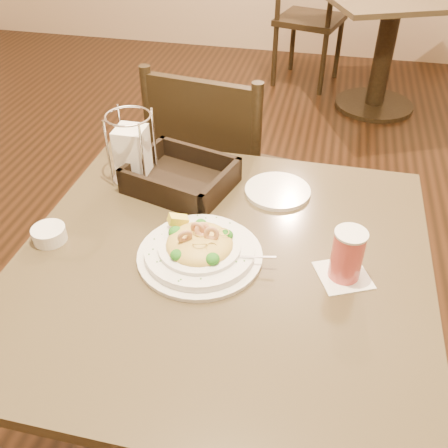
% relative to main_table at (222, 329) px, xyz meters
% --- Properties ---
extents(ground, '(7.00, 7.00, 0.00)m').
position_rel_main_table_xyz_m(ground, '(0.00, 0.00, -0.51)').
color(ground, black).
rests_on(ground, ground).
extents(main_table, '(0.90, 0.90, 0.75)m').
position_rel_main_table_xyz_m(main_table, '(0.00, 0.00, 0.00)').
color(main_table, black).
rests_on(main_table, ground).
extents(background_table, '(1.18, 1.18, 0.75)m').
position_rel_main_table_xyz_m(background_table, '(0.48, 2.54, 0.00)').
color(background_table, black).
rests_on(background_table, ground).
extents(dining_chair_near, '(0.48, 0.48, 0.93)m').
position_rel_main_table_xyz_m(dining_chair_near, '(-0.18, 0.70, -0.01)').
color(dining_chair_near, black).
rests_on(dining_chair_near, ground).
extents(dining_chair_far, '(0.51, 0.51, 0.93)m').
position_rel_main_table_xyz_m(dining_chair_far, '(-0.04, 2.84, -0.01)').
color(dining_chair_far, black).
rests_on(dining_chair_far, ground).
extents(pasta_bowl, '(0.31, 0.28, 0.09)m').
position_rel_main_table_xyz_m(pasta_bowl, '(-0.05, -0.01, 0.26)').
color(pasta_bowl, white).
rests_on(pasta_bowl, main_table).
extents(drink_glass, '(0.14, 0.14, 0.12)m').
position_rel_main_table_xyz_m(drink_glass, '(0.26, 0.00, 0.29)').
color(drink_glass, white).
rests_on(drink_glass, main_table).
extents(bread_basket, '(0.30, 0.27, 0.07)m').
position_rel_main_table_xyz_m(bread_basket, '(-0.17, 0.25, 0.26)').
color(bread_basket, black).
rests_on(bread_basket, main_table).
extents(napkin_caddy, '(0.12, 0.12, 0.19)m').
position_rel_main_table_xyz_m(napkin_caddy, '(-0.30, 0.26, 0.32)').
color(napkin_caddy, silver).
rests_on(napkin_caddy, main_table).
extents(side_plate, '(0.22, 0.22, 0.01)m').
position_rel_main_table_xyz_m(side_plate, '(0.08, 0.28, 0.24)').
color(side_plate, white).
rests_on(side_plate, main_table).
extents(butter_ramekin, '(0.10, 0.10, 0.03)m').
position_rel_main_table_xyz_m(butter_ramekin, '(-0.40, -0.03, 0.25)').
color(butter_ramekin, white).
rests_on(butter_ramekin, main_table).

